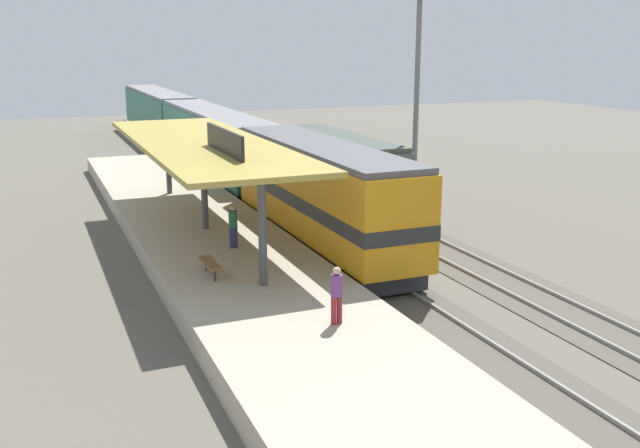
{
  "coord_description": "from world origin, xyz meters",
  "views": [
    {
      "loc": [
        -11.51,
        -29.52,
        8.78
      ],
      "look_at": [
        -1.38,
        -5.15,
        2.0
      ],
      "focal_mm": 40.13,
      "sensor_mm": 36.0,
      "label": 1
    }
  ],
  "objects_px": {
    "person_walking": "(337,292)",
    "person_waiting": "(233,224)",
    "light_mast": "(418,48)",
    "freight_car": "(338,166)",
    "platform_bench": "(210,263)",
    "locomotive": "(321,194)",
    "passenger_carriage_rear": "(158,114)",
    "passenger_carriage_front": "(215,143)"
  },
  "relations": [
    {
      "from": "platform_bench",
      "to": "passenger_carriage_front",
      "type": "height_order",
      "value": "passenger_carriage_front"
    },
    {
      "from": "person_walking",
      "to": "light_mast",
      "type": "bearing_deg",
      "value": 53.73
    },
    {
      "from": "person_walking",
      "to": "person_waiting",
      "type": "bearing_deg",
      "value": 93.84
    },
    {
      "from": "freight_car",
      "to": "light_mast",
      "type": "distance_m",
      "value": 7.76
    },
    {
      "from": "platform_bench",
      "to": "passenger_carriage_front",
      "type": "distance_m",
      "value": 23.25
    },
    {
      "from": "freight_car",
      "to": "light_mast",
      "type": "xyz_separation_m",
      "value": [
        3.2,
        -2.93,
        6.43
      ]
    },
    {
      "from": "passenger_carriage_front",
      "to": "light_mast",
      "type": "relative_size",
      "value": 1.71
    },
    {
      "from": "passenger_carriage_front",
      "to": "person_walking",
      "type": "relative_size",
      "value": 11.7
    },
    {
      "from": "locomotive",
      "to": "passenger_carriage_front",
      "type": "height_order",
      "value": "locomotive"
    },
    {
      "from": "locomotive",
      "to": "light_mast",
      "type": "distance_m",
      "value": 11.33
    },
    {
      "from": "person_waiting",
      "to": "freight_car",
      "type": "bearing_deg",
      "value": 48.27
    },
    {
      "from": "freight_car",
      "to": "light_mast",
      "type": "relative_size",
      "value": 1.03
    },
    {
      "from": "platform_bench",
      "to": "freight_car",
      "type": "bearing_deg",
      "value": 50.82
    },
    {
      "from": "person_waiting",
      "to": "person_walking",
      "type": "relative_size",
      "value": 1.0
    },
    {
      "from": "light_mast",
      "to": "platform_bench",
      "type": "bearing_deg",
      "value": -143.87
    },
    {
      "from": "platform_bench",
      "to": "light_mast",
      "type": "bearing_deg",
      "value": 36.13
    },
    {
      "from": "light_mast",
      "to": "person_waiting",
      "type": "distance_m",
      "value": 15.46
    },
    {
      "from": "light_mast",
      "to": "person_waiting",
      "type": "xyz_separation_m",
      "value": [
        -12.1,
        -7.05,
        -6.54
      ]
    },
    {
      "from": "passenger_carriage_rear",
      "to": "freight_car",
      "type": "xyz_separation_m",
      "value": [
        4.6,
        -30.23,
        -0.34
      ]
    },
    {
      "from": "person_walking",
      "to": "freight_car",
      "type": "bearing_deg",
      "value": 65.94
    },
    {
      "from": "locomotive",
      "to": "passenger_carriage_rear",
      "type": "distance_m",
      "value": 38.8
    },
    {
      "from": "platform_bench",
      "to": "person_waiting",
      "type": "relative_size",
      "value": 0.99
    },
    {
      "from": "platform_bench",
      "to": "person_walking",
      "type": "relative_size",
      "value": 0.99
    },
    {
      "from": "freight_car",
      "to": "person_walking",
      "type": "distance_m",
      "value": 20.41
    },
    {
      "from": "locomotive",
      "to": "platform_bench",
      "type": "bearing_deg",
      "value": -143.51
    },
    {
      "from": "passenger_carriage_front",
      "to": "person_waiting",
      "type": "height_order",
      "value": "passenger_carriage_front"
    },
    {
      "from": "passenger_carriage_rear",
      "to": "person_waiting",
      "type": "height_order",
      "value": "passenger_carriage_rear"
    },
    {
      "from": "platform_bench",
      "to": "locomotive",
      "type": "relative_size",
      "value": 0.12
    },
    {
      "from": "locomotive",
      "to": "person_waiting",
      "type": "distance_m",
      "value": 4.56
    },
    {
      "from": "passenger_carriage_front",
      "to": "person_walking",
      "type": "bearing_deg",
      "value": -97.55
    },
    {
      "from": "light_mast",
      "to": "person_walking",
      "type": "xyz_separation_m",
      "value": [
        -11.52,
        -15.7,
        -6.54
      ]
    },
    {
      "from": "passenger_carriage_rear",
      "to": "light_mast",
      "type": "bearing_deg",
      "value": -76.77
    },
    {
      "from": "platform_bench",
      "to": "passenger_carriage_rear",
      "type": "distance_m",
      "value": 43.66
    },
    {
      "from": "passenger_carriage_rear",
      "to": "platform_bench",
      "type": "bearing_deg",
      "value": -97.9
    },
    {
      "from": "locomotive",
      "to": "light_mast",
      "type": "bearing_deg",
      "value": 35.85
    },
    {
      "from": "platform_bench",
      "to": "person_walking",
      "type": "height_order",
      "value": "person_walking"
    },
    {
      "from": "passenger_carriage_front",
      "to": "freight_car",
      "type": "bearing_deg",
      "value": -64.0
    },
    {
      "from": "locomotive",
      "to": "freight_car",
      "type": "relative_size",
      "value": 1.2
    },
    {
      "from": "freight_car",
      "to": "person_walking",
      "type": "xyz_separation_m",
      "value": [
        -8.32,
        -18.63,
        -0.12
      ]
    },
    {
      "from": "passenger_carriage_rear",
      "to": "person_walking",
      "type": "xyz_separation_m",
      "value": [
        -3.72,
        -48.87,
        -0.46
      ]
    },
    {
      "from": "platform_bench",
      "to": "light_mast",
      "type": "relative_size",
      "value": 0.15
    },
    {
      "from": "platform_bench",
      "to": "freight_car",
      "type": "xyz_separation_m",
      "value": [
        10.6,
        13.0,
        0.63
      ]
    }
  ]
}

